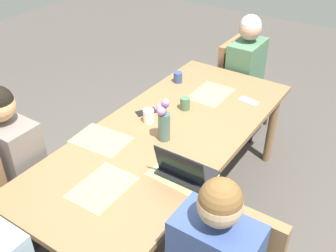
{
  "coord_description": "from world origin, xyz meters",
  "views": [
    {
      "loc": [
        1.83,
        1.22,
        2.25
      ],
      "look_at": [
        0.0,
        0.0,
        0.8
      ],
      "focal_mm": 41.79,
      "sensor_mm": 36.0,
      "label": 1
    }
  ],
  "objects_px": {
    "chair_near_left_mid": "(4,181)",
    "coffee_mug_centre_left": "(185,103)",
    "coffee_mug_near_left": "(149,116)",
    "coffee_mug_near_right": "(178,77)",
    "flower_vase": "(164,120)",
    "phone_silver": "(249,101)",
    "chair_head_left_left_far": "(239,82)",
    "person_head_left_left_far": "(244,84)",
    "phone_black": "(146,112)",
    "person_near_left_mid": "(18,175)",
    "laptop_far_left_near": "(185,171)",
    "dining_table": "(168,141)"
  },
  "relations": [
    {
      "from": "chair_near_left_mid",
      "to": "chair_head_left_left_far",
      "type": "distance_m",
      "value": 2.31
    },
    {
      "from": "coffee_mug_near_left",
      "to": "coffee_mug_near_right",
      "type": "distance_m",
      "value": 0.66
    },
    {
      "from": "flower_vase",
      "to": "coffee_mug_centre_left",
      "type": "xyz_separation_m",
      "value": [
        -0.41,
        -0.09,
        -0.11
      ]
    },
    {
      "from": "chair_near_left_mid",
      "to": "coffee_mug_centre_left",
      "type": "relative_size",
      "value": 9.46
    },
    {
      "from": "phone_silver",
      "to": "laptop_far_left_near",
      "type": "bearing_deg",
      "value": -78.66
    },
    {
      "from": "chair_head_left_left_far",
      "to": "coffee_mug_near_left",
      "type": "xyz_separation_m",
      "value": [
        1.38,
        -0.08,
        0.3
      ]
    },
    {
      "from": "flower_vase",
      "to": "laptop_far_left_near",
      "type": "distance_m",
      "value": 0.41
    },
    {
      "from": "flower_vase",
      "to": "laptop_far_left_near",
      "type": "relative_size",
      "value": 0.95
    },
    {
      "from": "dining_table",
      "to": "person_near_left_mid",
      "type": "xyz_separation_m",
      "value": [
        0.72,
        -0.73,
        -0.15
      ]
    },
    {
      "from": "person_near_left_mid",
      "to": "laptop_far_left_near",
      "type": "relative_size",
      "value": 3.73
    },
    {
      "from": "person_near_left_mid",
      "to": "phone_silver",
      "type": "relative_size",
      "value": 7.97
    },
    {
      "from": "chair_head_left_left_far",
      "to": "laptop_far_left_near",
      "type": "relative_size",
      "value": 2.81
    },
    {
      "from": "dining_table",
      "to": "person_near_left_mid",
      "type": "relative_size",
      "value": 1.87
    },
    {
      "from": "dining_table",
      "to": "laptop_far_left_near",
      "type": "relative_size",
      "value": 6.97
    },
    {
      "from": "laptop_far_left_near",
      "to": "phone_black",
      "type": "distance_m",
      "value": 0.76
    },
    {
      "from": "coffee_mug_near_left",
      "to": "phone_black",
      "type": "xyz_separation_m",
      "value": [
        -0.09,
        -0.09,
        -0.04
      ]
    },
    {
      "from": "phone_black",
      "to": "phone_silver",
      "type": "xyz_separation_m",
      "value": [
        -0.57,
        0.56,
        0.0
      ]
    },
    {
      "from": "person_head_left_left_far",
      "to": "coffee_mug_near_left",
      "type": "relative_size",
      "value": 12.25
    },
    {
      "from": "laptop_far_left_near",
      "to": "coffee_mug_centre_left",
      "type": "bearing_deg",
      "value": -148.39
    },
    {
      "from": "person_head_left_left_far",
      "to": "coffee_mug_centre_left",
      "type": "distance_m",
      "value": 1.06
    },
    {
      "from": "chair_head_left_left_far",
      "to": "person_near_left_mid",
      "type": "bearing_deg",
      "value": -16.39
    },
    {
      "from": "laptop_far_left_near",
      "to": "coffee_mug_near_left",
      "type": "distance_m",
      "value": 0.64
    },
    {
      "from": "flower_vase",
      "to": "laptop_far_left_near",
      "type": "height_order",
      "value": "flower_vase"
    },
    {
      "from": "phone_silver",
      "to": "chair_head_left_left_far",
      "type": "bearing_deg",
      "value": 127.02
    },
    {
      "from": "flower_vase",
      "to": "phone_black",
      "type": "distance_m",
      "value": 0.39
    },
    {
      "from": "coffee_mug_near_left",
      "to": "phone_black",
      "type": "bearing_deg",
      "value": -135.95
    },
    {
      "from": "person_near_left_mid",
      "to": "coffee_mug_near_right",
      "type": "relative_size",
      "value": 13.58
    },
    {
      "from": "dining_table",
      "to": "phone_black",
      "type": "height_order",
      "value": "phone_black"
    },
    {
      "from": "person_head_left_left_far",
      "to": "phone_silver",
      "type": "relative_size",
      "value": 7.97
    },
    {
      "from": "chair_head_left_left_far",
      "to": "phone_black",
      "type": "height_order",
      "value": "chair_head_left_left_far"
    },
    {
      "from": "person_near_left_mid",
      "to": "phone_black",
      "type": "relative_size",
      "value": 7.97
    },
    {
      "from": "coffee_mug_centre_left",
      "to": "phone_black",
      "type": "xyz_separation_m",
      "value": [
        0.2,
        -0.21,
        -0.04
      ]
    },
    {
      "from": "phone_black",
      "to": "phone_silver",
      "type": "relative_size",
      "value": 1.0
    },
    {
      "from": "chair_head_left_left_far",
      "to": "person_head_left_left_far",
      "type": "distance_m",
      "value": 0.1
    },
    {
      "from": "chair_head_left_left_far",
      "to": "coffee_mug_near_right",
      "type": "bearing_deg",
      "value": -18.03
    },
    {
      "from": "coffee_mug_near_left",
      "to": "coffee_mug_centre_left",
      "type": "distance_m",
      "value": 0.32
    },
    {
      "from": "person_head_left_left_far",
      "to": "chair_head_left_left_far",
      "type": "bearing_deg",
      "value": -128.76
    },
    {
      "from": "dining_table",
      "to": "person_head_left_left_far",
      "type": "bearing_deg",
      "value": -178.69
    },
    {
      "from": "phone_black",
      "to": "phone_silver",
      "type": "distance_m",
      "value": 0.8
    },
    {
      "from": "flower_vase",
      "to": "phone_black",
      "type": "bearing_deg",
      "value": -124.91
    },
    {
      "from": "person_head_left_left_far",
      "to": "flower_vase",
      "type": "bearing_deg",
      "value": 2.08
    },
    {
      "from": "coffee_mug_near_left",
      "to": "phone_silver",
      "type": "bearing_deg",
      "value": 144.52
    },
    {
      "from": "person_head_left_left_far",
      "to": "flower_vase",
      "type": "xyz_separation_m",
      "value": [
        1.43,
        0.05,
        0.37
      ]
    },
    {
      "from": "chair_near_left_mid",
      "to": "flower_vase",
      "type": "distance_m",
      "value": 1.15
    },
    {
      "from": "coffee_mug_near_left",
      "to": "phone_silver",
      "type": "relative_size",
      "value": 0.65
    },
    {
      "from": "person_near_left_mid",
      "to": "coffee_mug_near_left",
      "type": "bearing_deg",
      "value": 144.09
    },
    {
      "from": "person_near_left_mid",
      "to": "phone_silver",
      "type": "bearing_deg",
      "value": 144.29
    },
    {
      "from": "coffee_mug_centre_left",
      "to": "flower_vase",
      "type": "bearing_deg",
      "value": 12.05
    },
    {
      "from": "coffee_mug_near_left",
      "to": "chair_near_left_mid",
      "type": "bearing_deg",
      "value": -36.17
    },
    {
      "from": "person_head_left_left_far",
      "to": "phone_silver",
      "type": "height_order",
      "value": "person_head_left_left_far"
    }
  ]
}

